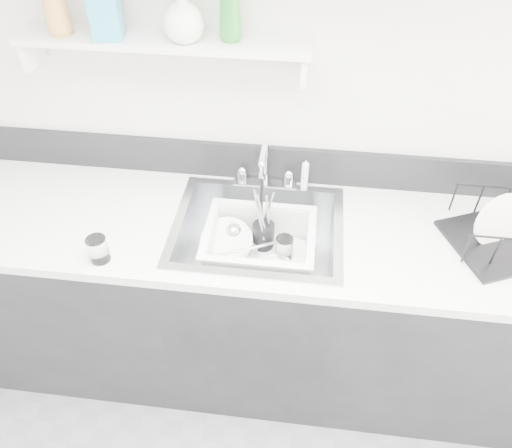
# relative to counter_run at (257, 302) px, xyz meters

# --- Properties ---
(room_shell) EXTENTS (3.50, 3.00, 2.60)m
(room_shell) POSITION_rel_counter_run_xyz_m (0.00, -0.80, 1.22)
(room_shell) COLOR silver
(room_shell) RESTS_ON ground
(counter_run) EXTENTS (3.20, 0.62, 0.92)m
(counter_run) POSITION_rel_counter_run_xyz_m (0.00, 0.00, 0.00)
(counter_run) COLOR black
(counter_run) RESTS_ON ground
(backsplash) EXTENTS (3.20, 0.02, 0.16)m
(backsplash) POSITION_rel_counter_run_xyz_m (0.00, 0.30, 0.54)
(backsplash) COLOR black
(backsplash) RESTS_ON counter_run
(sink) EXTENTS (0.64, 0.52, 0.20)m
(sink) POSITION_rel_counter_run_xyz_m (0.00, 0.00, 0.37)
(sink) COLOR silver
(sink) RESTS_ON counter_run
(faucet) EXTENTS (0.26, 0.18, 0.23)m
(faucet) POSITION_rel_counter_run_xyz_m (0.00, 0.25, 0.52)
(faucet) COLOR silver
(faucet) RESTS_ON counter_run
(side_sprayer) EXTENTS (0.03, 0.03, 0.14)m
(side_sprayer) POSITION_rel_counter_run_xyz_m (0.16, 0.25, 0.53)
(side_sprayer) COLOR white
(side_sprayer) RESTS_ON counter_run
(wall_shelf) EXTENTS (1.00, 0.16, 0.12)m
(wall_shelf) POSITION_rel_counter_run_xyz_m (-0.35, 0.23, 1.05)
(wall_shelf) COLOR silver
(wall_shelf) RESTS_ON room_shell
(wash_tub) EXTENTS (0.48, 0.42, 0.16)m
(wash_tub) POSITION_rel_counter_run_xyz_m (0.01, -0.02, 0.37)
(wash_tub) COLOR white
(wash_tub) RESTS_ON sink
(plate_stack) EXTENTS (0.26, 0.25, 0.10)m
(plate_stack) POSITION_rel_counter_run_xyz_m (-0.12, 0.01, 0.33)
(plate_stack) COLOR white
(plate_stack) RESTS_ON wash_tub
(utensil_cup) EXTENTS (0.09, 0.09, 0.29)m
(utensil_cup) POSITION_rel_counter_run_xyz_m (0.02, 0.06, 0.37)
(utensil_cup) COLOR black
(utensil_cup) RESTS_ON wash_tub
(ladle) EXTENTS (0.26, 0.30, 0.08)m
(ladle) POSITION_rel_counter_run_xyz_m (-0.06, -0.00, 0.35)
(ladle) COLOR silver
(ladle) RESTS_ON wash_tub
(tumbler_in_tub) EXTENTS (0.08, 0.08, 0.10)m
(tumbler_in_tub) POSITION_rel_counter_run_xyz_m (0.10, 0.00, 0.36)
(tumbler_in_tub) COLOR white
(tumbler_in_tub) RESTS_ON wash_tub
(tumbler_counter) EXTENTS (0.08, 0.08, 0.10)m
(tumbler_counter) POSITION_rel_counter_run_xyz_m (-0.53, -0.23, 0.51)
(tumbler_counter) COLOR white
(tumbler_counter) RESTS_ON counter_run
(bowl_small) EXTENTS (0.14, 0.14, 0.04)m
(bowl_small) POSITION_rel_counter_run_xyz_m (0.08, -0.08, 0.32)
(bowl_small) COLOR white
(bowl_small) RESTS_ON wash_tub
(soap_bottle_a) EXTENTS (0.11, 0.11, 0.22)m
(soap_bottle_a) POSITION_rel_counter_run_xyz_m (-0.69, 0.22, 1.18)
(soap_bottle_a) COLOR gold
(soap_bottle_a) RESTS_ON wall_shelf
(soap_bottle_b) EXTENTS (0.11, 0.11, 0.21)m
(soap_bottle_b) POSITION_rel_counter_run_xyz_m (-0.52, 0.21, 1.18)
(soap_bottle_b) COLOR teal
(soap_bottle_b) RESTS_ON wall_shelf
(soap_bottle_c) EXTENTS (0.16, 0.16, 0.17)m
(soap_bottle_c) POSITION_rel_counter_run_xyz_m (-0.27, 0.21, 1.16)
(soap_bottle_c) COLOR white
(soap_bottle_c) RESTS_ON wall_shelf
(soap_bottle_d) EXTENTS (0.08, 0.08, 0.19)m
(soap_bottle_d) POSITION_rel_counter_run_xyz_m (-0.12, 0.23, 1.17)
(soap_bottle_d) COLOR #1E7822
(soap_bottle_d) RESTS_ON wall_shelf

